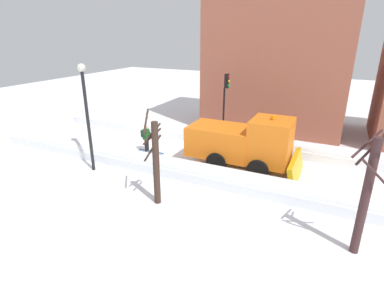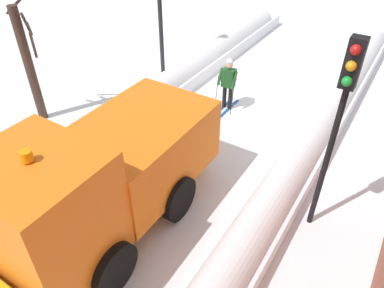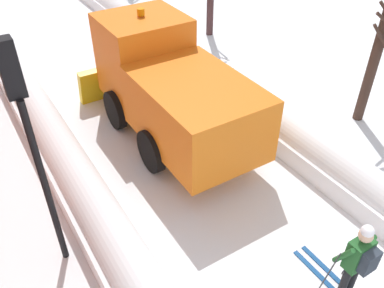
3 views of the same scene
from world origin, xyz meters
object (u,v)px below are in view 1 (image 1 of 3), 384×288
bare_tree_near (156,161)px  bare_tree_mid (366,194)px  plow_truck (244,143)px  skier (146,136)px  street_lamp (86,106)px  traffic_light_pole (226,95)px

bare_tree_near → bare_tree_mid: bearing=91.2°
plow_truck → bare_tree_near: bearing=-24.5°
skier → street_lamp: size_ratio=0.32×
traffic_light_pole → bare_tree_near: traffic_light_pole is taller
plow_truck → bare_tree_near: bare_tree_near is taller
traffic_light_pole → bare_tree_mid: bearing=41.9°
traffic_light_pole → bare_tree_near: size_ratio=1.10×
street_lamp → bare_tree_mid: 12.67m
plow_truck → traffic_light_pole: (-3.85, -2.49, 1.67)m
street_lamp → traffic_light_pole: bearing=148.2°
skier → bare_tree_near: (4.86, 3.79, 0.93)m
plow_truck → street_lamp: street_lamp is taller
skier → bare_tree_mid: bearing=67.7°
bare_tree_mid → bare_tree_near: bearing=-88.8°
bare_tree_near → skier: bearing=-142.1°
skier → traffic_light_pole: 5.84m
plow_truck → bare_tree_mid: size_ratio=1.37×
plow_truck → skier: bearing=-88.1°
bare_tree_near → bare_tree_mid: 7.68m
plow_truck → bare_tree_near: (5.07, -2.31, 0.46)m
bare_tree_mid → plow_truck: bearing=-132.4°
street_lamp → bare_tree_near: street_lamp is taller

